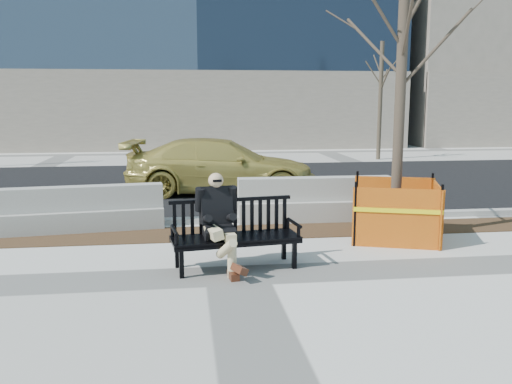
{
  "coord_description": "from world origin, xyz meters",
  "views": [
    {
      "loc": [
        -0.73,
        -7.81,
        2.61
      ],
      "look_at": [
        0.42,
        0.96,
        1.09
      ],
      "focal_mm": 38.31,
      "sensor_mm": 36.0,
      "label": 1
    }
  ],
  "objects_px": {
    "sedan": "(222,193)",
    "tree_fence": "(394,238)",
    "jersey_barrier_right": "(315,220)",
    "jersey_barrier_left": "(84,230)",
    "bench": "(236,268)",
    "seated_man": "(218,268)"
  },
  "relations": [
    {
      "from": "seated_man",
      "to": "jersey_barrier_left",
      "type": "bearing_deg",
      "value": 123.97
    },
    {
      "from": "tree_fence",
      "to": "jersey_barrier_right",
      "type": "relative_size",
      "value": 1.75
    },
    {
      "from": "tree_fence",
      "to": "jersey_barrier_left",
      "type": "height_order",
      "value": "tree_fence"
    },
    {
      "from": "sedan",
      "to": "jersey_barrier_right",
      "type": "xyz_separation_m",
      "value": [
        1.77,
        -3.7,
        0.0
      ]
    },
    {
      "from": "bench",
      "to": "seated_man",
      "type": "height_order",
      "value": "seated_man"
    },
    {
      "from": "tree_fence",
      "to": "jersey_barrier_right",
      "type": "distance_m",
      "value": 2.04
    },
    {
      "from": "sedan",
      "to": "jersey_barrier_left",
      "type": "bearing_deg",
      "value": 150.77
    },
    {
      "from": "seated_man",
      "to": "jersey_barrier_left",
      "type": "height_order",
      "value": "seated_man"
    },
    {
      "from": "tree_fence",
      "to": "seated_man",
      "type": "bearing_deg",
      "value": -157.18
    },
    {
      "from": "sedan",
      "to": "jersey_barrier_left",
      "type": "distance_m",
      "value": 5.03
    },
    {
      "from": "bench",
      "to": "sedan",
      "type": "height_order",
      "value": "sedan"
    },
    {
      "from": "seated_man",
      "to": "bench",
      "type": "bearing_deg",
      "value": -11.51
    },
    {
      "from": "seated_man",
      "to": "sedan",
      "type": "relative_size",
      "value": 0.28
    },
    {
      "from": "bench",
      "to": "tree_fence",
      "type": "height_order",
      "value": "tree_fence"
    },
    {
      "from": "jersey_barrier_right",
      "to": "jersey_barrier_left",
      "type": "bearing_deg",
      "value": -175.27
    },
    {
      "from": "sedan",
      "to": "tree_fence",
      "type": "bearing_deg",
      "value": -143.61
    },
    {
      "from": "seated_man",
      "to": "jersey_barrier_left",
      "type": "distance_m",
      "value": 3.8
    },
    {
      "from": "seated_man",
      "to": "jersey_barrier_right",
      "type": "distance_m",
      "value": 3.88
    },
    {
      "from": "bench",
      "to": "tree_fence",
      "type": "xyz_separation_m",
      "value": [
        3.16,
        1.46,
        0.0
      ]
    },
    {
      "from": "jersey_barrier_left",
      "to": "jersey_barrier_right",
      "type": "height_order",
      "value": "jersey_barrier_right"
    },
    {
      "from": "bench",
      "to": "sedan",
      "type": "xyz_separation_m",
      "value": [
        0.25,
        6.86,
        0.0
      ]
    },
    {
      "from": "sedan",
      "to": "jersey_barrier_right",
      "type": "height_order",
      "value": "sedan"
    }
  ]
}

